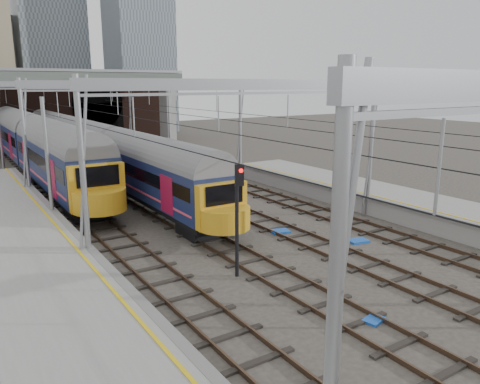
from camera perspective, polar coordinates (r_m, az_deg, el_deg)
ground at (r=18.24m, az=16.41°, el=-12.24°), size 160.00×160.00×0.00m
platform_left at (r=15.06m, az=-19.66°, el=-15.79°), size 4.32×55.00×1.12m
tracks at (r=29.56m, az=-6.00°, el=-1.93°), size 14.40×80.00×0.22m
overhead_line at (r=34.50m, az=-11.25°, el=11.05°), size 16.80×80.00×8.00m
retaining_wall at (r=64.14m, az=-20.26°, el=9.33°), size 28.00×2.75×9.00m
overbridge at (r=57.97m, az=-20.52°, el=11.90°), size 28.00×3.00×9.25m
city_skyline at (r=83.03m, az=-23.08°, el=18.62°), size 37.50×27.50×60.00m
train_main at (r=50.24m, az=-20.35°, el=6.28°), size 2.65×61.41×4.62m
train_second at (r=42.82m, az=-23.56°, el=5.28°), size 3.05×35.23×5.16m
signal_near_left at (r=18.30m, az=-0.27°, el=-1.77°), size 0.37×0.46×4.64m
equip_cover_a at (r=16.57m, az=16.01°, el=-14.74°), size 0.84×0.68×0.09m
equip_cover_b at (r=24.76m, az=4.89°, el=-4.80°), size 1.11×0.90×0.11m
equip_cover_c at (r=23.94m, az=14.21°, el=-5.80°), size 1.07×0.86×0.11m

